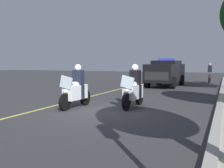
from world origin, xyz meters
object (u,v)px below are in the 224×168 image
object	(u,v)px
police_motorcycle_lead_right	(133,90)
cyclist_background	(210,73)
police_suv	(166,72)
police_motorcycle_lead_left	(76,90)

from	to	relation	value
police_motorcycle_lead_right	cyclist_background	world-z (taller)	police_motorcycle_lead_right
cyclist_background	police_motorcycle_lead_right	bearing A→B (deg)	-8.14
police_suv	cyclist_background	distance (m)	5.53
police_motorcycle_lead_left	police_motorcycle_lead_right	xyz separation A→B (m)	(-0.97, 2.07, 0.00)
police_motorcycle_lead_right	police_motorcycle_lead_left	bearing A→B (deg)	-64.84
police_motorcycle_lead_left	cyclist_background	bearing A→B (deg)	165.07
police_motorcycle_lead_right	cyclist_background	distance (m)	14.83
police_motorcycle_lead_left	police_suv	world-z (taller)	police_suv
police_motorcycle_lead_right	cyclist_background	bearing A→B (deg)	171.86
police_motorcycle_lead_left	cyclist_background	size ratio (longest dim) A/B	1.22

